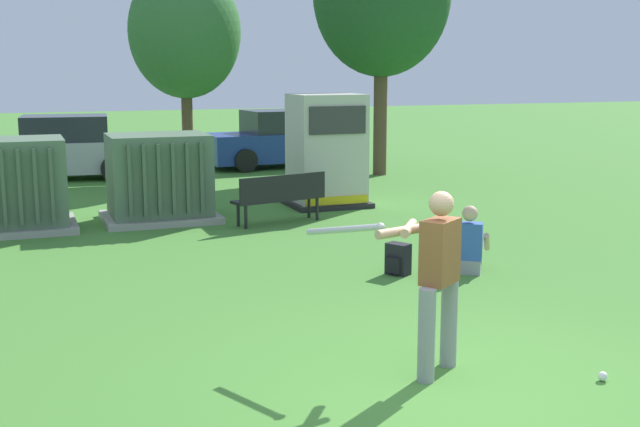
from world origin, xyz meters
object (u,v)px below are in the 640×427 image
transformer_mid_west (159,179)px  seated_spectator (469,245)px  parked_car_left_of_center (61,149)px  generator_enclosure (327,151)px  batter (434,272)px  parked_car_right_of_center (279,140)px  sports_ball (603,376)px  transformer_west (12,186)px  backpack (398,259)px  park_bench (281,195)px

transformer_mid_west → seated_spectator: size_ratio=2.18×
parked_car_left_of_center → generator_enclosure: bearing=-51.8°
seated_spectator → generator_enclosure: bearing=89.0°
batter → generator_enclosure: bearing=75.0°
batter → seated_spectator: (2.33, 3.22, -0.60)m
seated_spectator → parked_car_left_of_center: parked_car_left_of_center is taller
parked_car_left_of_center → parked_car_right_of_center: 6.05m
parked_car_right_of_center → sports_ball: bearing=-97.5°
transformer_west → backpack: bearing=-46.0°
park_bench → batter: (-0.92, -7.52, 0.44)m
transformer_west → generator_enclosure: bearing=4.8°
generator_enclosure → batter: generator_enclosure is taller
parked_car_left_of_center → parked_car_right_of_center: same height
batter → parked_car_right_of_center: size_ratio=0.40×
park_bench → seated_spectator: size_ratio=1.91×
transformer_mid_west → parked_car_right_of_center: 8.57m
transformer_west → transformer_mid_west: same height
transformer_west → park_bench: (4.59, -1.06, -0.25)m
transformer_west → backpack: (4.98, -5.15, -0.57)m
batter → sports_ball: (1.37, -0.76, -0.93)m
transformer_mid_west → backpack: 5.77m
transformer_mid_west → generator_enclosure: generator_enclosure is taller
sports_ball → seated_spectator: 4.10m
transformer_west → parked_car_right_of_center: (7.23, 7.25, -0.04)m
sports_ball → parked_car_right_of_center: size_ratio=0.02×
park_bench → parked_car_right_of_center: size_ratio=0.43×
generator_enclosure → batter: 9.41m
generator_enclosure → batter: (-2.43, -9.09, -0.16)m
transformer_west → generator_enclosure: generator_enclosure is taller
transformer_mid_west → backpack: size_ratio=4.77×
parked_car_right_of_center → backpack: bearing=-100.3°
generator_enclosure → parked_car_left_of_center: (-4.90, 6.22, -0.38)m
backpack → parked_car_right_of_center: parked_car_right_of_center is taller
sports_ball → parked_car_left_of_center: 16.53m
transformer_mid_west → sports_ball: 9.74m
generator_enclosure → parked_car_left_of_center: bearing=128.2°
batter → backpack: (1.31, 3.42, -0.76)m
seated_spectator → backpack: (-1.02, 0.20, -0.16)m
sports_ball → parked_car_right_of_center: (2.19, 16.59, 0.71)m
batter → backpack: 3.74m
transformer_west → sports_ball: transformer_west is taller
generator_enclosure → sports_ball: 9.96m
batter → parked_car_right_of_center: bearing=77.3°
parked_car_left_of_center → sports_ball: bearing=-76.6°
park_bench → backpack: 4.13m
park_bench → parked_car_left_of_center: 8.50m
transformer_mid_west → seated_spectator: (3.42, -5.42, -0.41)m
seated_spectator → parked_car_right_of_center: 12.68m
generator_enclosure → sports_ball: size_ratio=25.56×
park_bench → parked_car_left_of_center: (-3.39, 7.79, 0.22)m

